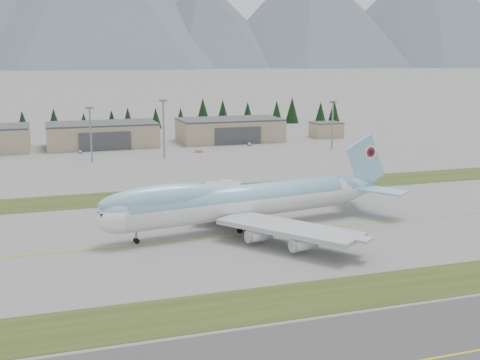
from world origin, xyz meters
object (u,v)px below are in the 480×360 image
object	(u,v)px
service_vehicle_c	(250,145)
service_vehicle_b	(199,152)
boeing_747_freighter	(240,201)
service_vehicle_a	(80,153)
hangar_right	(230,130)
hangar_center	(102,135)

from	to	relation	value
service_vehicle_c	service_vehicle_b	bearing A→B (deg)	-147.60
boeing_747_freighter	service_vehicle_c	xyz separation A→B (m)	(45.47, 127.37, -6.70)
service_vehicle_b	boeing_747_freighter	bearing A→B (deg)	177.21
service_vehicle_b	service_vehicle_c	size ratio (longest dim) A/B	0.86
boeing_747_freighter	service_vehicle_b	xyz separation A→B (m)	(18.51, 114.84, -6.70)
service_vehicle_b	service_vehicle_a	bearing A→B (deg)	80.80
hangar_right	service_vehicle_b	bearing A→B (deg)	-127.41
service_vehicle_b	service_vehicle_c	world-z (taller)	service_vehicle_c
service_vehicle_c	service_vehicle_a	bearing A→B (deg)	-173.17
service_vehicle_a	service_vehicle_c	xyz separation A→B (m)	(74.94, -0.83, 0.00)
hangar_center	service_vehicle_a	world-z (taller)	hangar_center
service_vehicle_b	hangar_right	bearing A→B (deg)	-31.04
hangar_center	service_vehicle_c	distance (m)	66.67
boeing_747_freighter	hangar_right	size ratio (longest dim) A/B	1.61
boeing_747_freighter	service_vehicle_a	bearing A→B (deg)	94.12
hangar_right	service_vehicle_b	distance (m)	37.92
hangar_right	service_vehicle_b	world-z (taller)	hangar_right
hangar_right	service_vehicle_b	size ratio (longest dim) A/B	13.76
hangar_center	hangar_right	xyz separation A→B (m)	(60.00, 0.00, 0.00)
boeing_747_freighter	hangar_center	xyz separation A→B (m)	(-18.69, 144.65, -1.31)
boeing_747_freighter	service_vehicle_c	world-z (taller)	boeing_747_freighter
boeing_747_freighter	hangar_right	distance (m)	150.44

